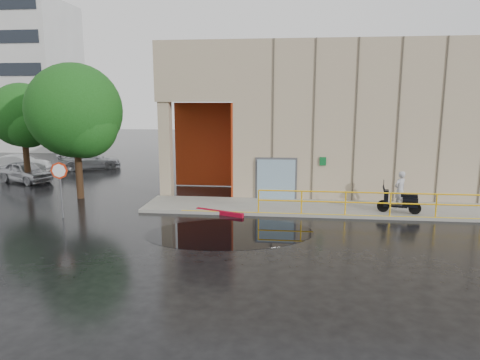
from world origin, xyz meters
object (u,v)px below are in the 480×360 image
at_px(stop_sign, 60,177).
at_px(car_c, 90,161).
at_px(car_b, 19,164).
at_px(scooter, 400,195).
at_px(person, 400,190).
at_px(car_a, 25,172).
at_px(red_curb, 219,213).
at_px(tree_near, 77,114).
at_px(tree_far, 24,118).

distance_m(stop_sign, car_c, 14.09).
bearing_deg(car_b, stop_sign, -149.80).
relative_size(car_b, car_c, 0.91).
bearing_deg(scooter, car_b, 172.37).
height_order(person, car_a, person).
xyz_separation_m(scooter, red_curb, (-7.98, -0.56, -0.88)).
xyz_separation_m(stop_sign, tree_near, (-0.92, 3.75, 2.56)).
distance_m(person, tree_near, 16.22).
bearing_deg(person, car_a, -48.93).
bearing_deg(stop_sign, car_a, 146.96).
bearing_deg(red_curb, car_b, 149.30).
height_order(scooter, tree_near, tree_near).
height_order(car_b, tree_far, tree_far).
bearing_deg(car_c, red_curb, -161.52).
relative_size(scooter, red_curb, 0.79).
height_order(red_curb, tree_far, tree_far).
bearing_deg(car_b, scooter, -120.11).
bearing_deg(tree_far, tree_near, -32.66).
height_order(car_a, car_c, car_a).
distance_m(stop_sign, tree_near, 4.63).
bearing_deg(person, tree_near, -39.55).
bearing_deg(car_a, person, -78.41).
height_order(car_c, tree_far, tree_far).
distance_m(red_curb, tree_far, 14.34).
relative_size(person, red_curb, 0.72).
distance_m(scooter, stop_sign, 14.86).
relative_size(stop_sign, car_b, 0.61).
relative_size(stop_sign, car_c, 0.55).
height_order(scooter, car_b, scooter).
bearing_deg(car_a, car_b, 62.71).
xyz_separation_m(stop_sign, red_curb, (6.74, 1.31, -1.72)).
bearing_deg(tree_far, scooter, -13.78).
distance_m(car_a, tree_near, 7.87).
bearing_deg(tree_far, red_curb, -23.99).
distance_m(car_a, tree_far, 3.57).
distance_m(stop_sign, car_b, 13.89).
height_order(stop_sign, car_c, stop_sign).
xyz_separation_m(car_c, tree_far, (-0.90, -6.23, 3.40)).
height_order(person, scooter, person).
distance_m(person, car_b, 25.08).
xyz_separation_m(red_curb, car_a, (-13.36, 6.40, 0.57)).
relative_size(red_curb, car_b, 0.59).
relative_size(scooter, tree_near, 0.27).
xyz_separation_m(scooter, car_c, (-19.67, 11.27, -0.32)).
height_order(stop_sign, tree_far, tree_far).
relative_size(red_curb, tree_near, 0.35).
height_order(red_curb, car_a, car_a).
bearing_deg(red_curb, tree_far, 156.01).
height_order(person, car_b, person).
height_order(car_a, tree_near, tree_near).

